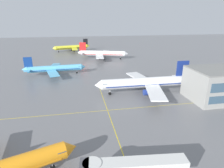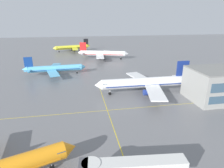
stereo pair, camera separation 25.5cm
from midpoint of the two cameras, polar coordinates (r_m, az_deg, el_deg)
The scene contains 6 objects.
airliner_second_row at distance 77.88m, azimuth 10.11°, elevation 0.41°, with size 40.78×35.30×12.72m.
airliner_third_row at distance 106.12m, azimuth -16.81°, elevation 4.47°, with size 32.94×28.39×10.24m.
airliner_far_left_stand at distance 142.75m, azimuth -2.80°, elevation 9.15°, with size 37.65×32.14×11.93m.
airliner_far_right_stand at distance 180.28m, azimuth -11.78°, elevation 10.76°, with size 33.88×28.85×10.66m.
taxiway_markings at distance 48.76m, azimuth 2.23°, elevation -17.43°, with size 165.17×79.07×0.01m.
jet_bridge at distance 36.78m, azimuth 4.29°, elevation -23.79°, with size 19.24×4.77×5.58m.
Camera 2 is at (-8.68, -22.15, 29.15)m, focal length 30.45 mm.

